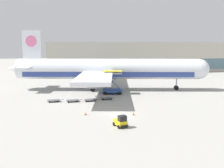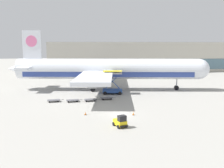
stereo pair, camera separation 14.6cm
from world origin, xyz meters
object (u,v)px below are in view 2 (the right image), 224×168
baggage_dolly_second (73,100)px  traffic_cone_near (85,113)px  baggage_dolly_lead (54,100)px  airplane_main (106,70)px  scissor_lift_loader (113,85)px  baggage_tug_mid (120,122)px  baggage_dolly_trail (107,98)px  traffic_cone_far (133,113)px  baggage_dolly_third (90,100)px

baggage_dolly_second → traffic_cone_near: bearing=-85.0°
baggage_dolly_lead → airplane_main: bearing=37.7°
traffic_cone_near → scissor_lift_loader: bearing=63.0°
airplane_main → baggage_tug_mid: bearing=-83.2°
airplane_main → scissor_lift_loader: airplane_main is taller
baggage_dolly_trail → traffic_cone_far: size_ratio=5.06×
airplane_main → baggage_dolly_third: bearing=-100.8°
baggage_tug_mid → traffic_cone_far: size_ratio=3.68×
baggage_tug_mid → baggage_dolly_trail: baggage_tug_mid is taller
scissor_lift_loader → traffic_cone_far: 20.81m
baggage_dolly_lead → baggage_dolly_second: size_ratio=1.00×
baggage_dolly_lead → baggage_dolly_third: size_ratio=1.00×
airplane_main → baggage_dolly_trail: bearing=-86.3°
baggage_dolly_second → baggage_dolly_third: 4.05m
traffic_cone_near → traffic_cone_far: 9.00m
baggage_dolly_third → baggage_dolly_lead: bearing=169.0°
baggage_tug_mid → traffic_cone_near: bearing=-164.4°
traffic_cone_near → baggage_dolly_trail: bearing=61.7°
airplane_main → traffic_cone_far: bearing=-76.2°
traffic_cone_far → baggage_dolly_lead: bearing=135.6°
baggage_dolly_lead → baggage_dolly_trail: size_ratio=1.00×
scissor_lift_loader → baggage_dolly_trail: bearing=-100.4°
baggage_dolly_lead → traffic_cone_far: bearing=-47.6°
scissor_lift_loader → baggage_dolly_third: 10.48m
baggage_dolly_lead → baggage_dolly_trail: bearing=-4.0°
baggage_dolly_third → baggage_dolly_trail: 4.16m
airplane_main → baggage_dolly_third: size_ratio=15.27×
baggage_dolly_trail → scissor_lift_loader: bearing=62.4°
baggage_tug_mid → traffic_cone_near: baggage_tug_mid is taller
baggage_dolly_lead → baggage_dolly_trail: (12.33, -0.17, 0.00)m
baggage_dolly_second → baggage_dolly_trail: size_ratio=1.00×
scissor_lift_loader → baggage_dolly_second: (-11.07, -7.35, -1.90)m
baggage_dolly_third → baggage_dolly_trail: (4.05, 0.97, 0.00)m
baggage_dolly_lead → traffic_cone_near: traffic_cone_near is taller
baggage_dolly_third → traffic_cone_near: 11.31m
traffic_cone_near → baggage_dolly_second: bearing=98.2°
scissor_lift_loader → baggage_dolly_trail: scissor_lift_loader is taller
baggage_dolly_lead → traffic_cone_far: 20.45m
airplane_main → scissor_lift_loader: size_ratio=9.30×
baggage_tug_mid → baggage_dolly_second: size_ratio=0.73×
baggage_dolly_trail → traffic_cone_near: traffic_cone_near is taller
baggage_dolly_second → baggage_dolly_third: bearing=-6.0°
scissor_lift_loader → baggage_tug_mid: bearing=-86.2°
baggage_dolly_lead → baggage_dolly_third: 8.36m
baggage_dolly_third → baggage_tug_mid: bearing=-86.5°
baggage_tug_mid → scissor_lift_loader: bearing=155.4°
baggage_tug_mid → traffic_cone_near: (-4.70, 8.09, -0.60)m
scissor_lift_loader → baggage_dolly_third: size_ratio=1.64×
baggage_dolly_trail → airplane_main: bearing=76.6°
baggage_dolly_third → baggage_dolly_trail: same height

